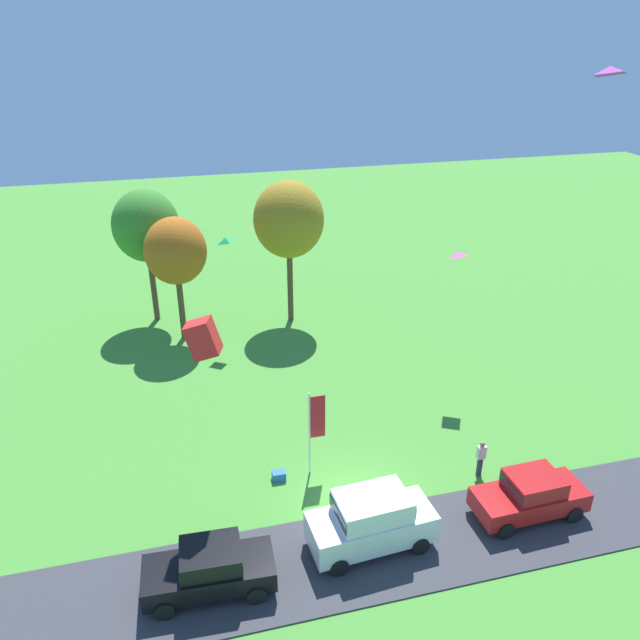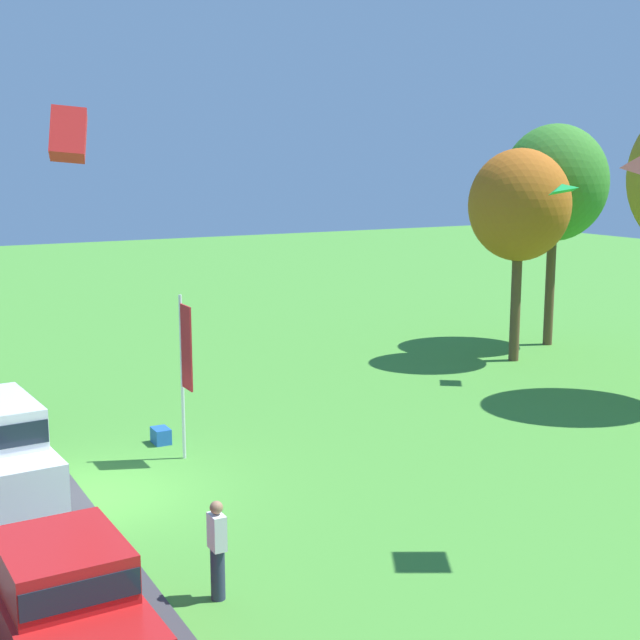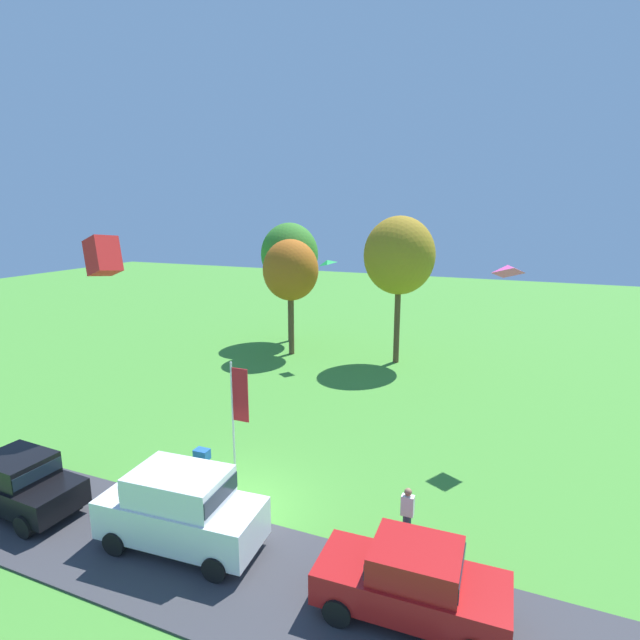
# 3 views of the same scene
# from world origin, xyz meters

# --- Properties ---
(ground_plane) EXTENTS (120.00, 120.00, 0.00)m
(ground_plane) POSITION_xyz_m (0.00, 0.00, 0.00)
(ground_plane) COLOR #478E33
(car_sedan_far_end) EXTENTS (4.45, 2.06, 1.84)m
(car_sedan_far_end) POSITION_xyz_m (6.21, -2.43, 1.04)
(car_sedan_far_end) COLOR red
(car_sedan_far_end) RESTS_ON ground
(person_watching_sky) EXTENTS (0.36, 0.24, 1.71)m
(person_watching_sky) POSITION_xyz_m (5.48, 0.23, 0.88)
(person_watching_sky) COLOR #2D334C
(person_watching_sky) RESTS_ON ground
(tree_center_back) EXTENTS (4.03, 4.03, 8.51)m
(tree_center_back) POSITION_xyz_m (-7.52, 19.42, 6.26)
(tree_center_back) COLOR brown
(tree_center_back) RESTS_ON ground
(tree_left_of_center) EXTENTS (3.58, 3.58, 7.57)m
(tree_left_of_center) POSITION_xyz_m (-5.96, 16.37, 5.56)
(tree_left_of_center) COLOR brown
(tree_left_of_center) RESTS_ON ground
(flag_banner) EXTENTS (0.71, 0.08, 4.03)m
(flag_banner) POSITION_xyz_m (-1.26, 2.18, 2.55)
(flag_banner) COLOR silver
(flag_banner) RESTS_ON ground
(cooler_box) EXTENTS (0.56, 0.40, 0.40)m
(cooler_box) POSITION_xyz_m (-2.88, 2.06, 0.20)
(cooler_box) COLOR blue
(cooler_box) RESTS_ON ground
(kite_box_high_left) EXTENTS (1.39, 1.26, 1.52)m
(kite_box_high_left) POSITION_xyz_m (-5.56, 0.71, 7.80)
(kite_box_high_left) COLOR red
(kite_diamond_mid_center) EXTENTS (1.02, 0.92, 0.44)m
(kite_diamond_mid_center) POSITION_xyz_m (-3.14, 15.62, 6.28)
(kite_diamond_mid_center) COLOR green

